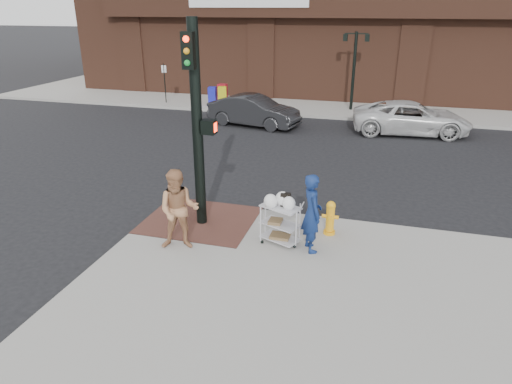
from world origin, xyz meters
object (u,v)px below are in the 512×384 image
(traffic_signal_pole, at_px, (197,121))
(minivan_white, at_px, (411,118))
(utility_cart, at_px, (280,220))
(woman_blue, at_px, (312,213))
(fire_hydrant, at_px, (330,217))
(pedestrian_tan, at_px, (179,210))
(lamp_post, at_px, (354,62))
(sedan_dark, at_px, (254,111))

(traffic_signal_pole, bearing_deg, minivan_white, 64.47)
(minivan_white, bearing_deg, utility_cart, 159.67)
(woman_blue, bearing_deg, fire_hydrant, -46.90)
(fire_hydrant, bearing_deg, woman_blue, -109.73)
(woman_blue, xyz_separation_m, minivan_white, (2.53, 12.03, -0.36))
(pedestrian_tan, bearing_deg, woman_blue, -2.67)
(traffic_signal_pole, height_order, woman_blue, traffic_signal_pole)
(pedestrian_tan, height_order, utility_cart, pedestrian_tan)
(lamp_post, height_order, pedestrian_tan, lamp_post)
(woman_blue, distance_m, utility_cart, 0.84)
(woman_blue, relative_size, utility_cart, 1.47)
(minivan_white, bearing_deg, traffic_signal_pole, 149.57)
(minivan_white, bearing_deg, sedan_dark, 89.33)
(lamp_post, bearing_deg, woman_blue, -88.39)
(minivan_white, bearing_deg, lamp_post, 32.96)
(traffic_signal_pole, distance_m, utility_cart, 3.07)
(sedan_dark, height_order, minivan_white, sedan_dark)
(pedestrian_tan, bearing_deg, lamp_post, 65.03)
(lamp_post, distance_m, minivan_white, 5.20)
(pedestrian_tan, bearing_deg, minivan_white, 50.40)
(utility_cart, bearing_deg, pedestrian_tan, -158.10)
(minivan_white, bearing_deg, pedestrian_tan, 152.01)
(pedestrian_tan, xyz_separation_m, fire_hydrant, (3.23, 1.62, -0.51))
(woman_blue, xyz_separation_m, fire_hydrant, (0.32, 0.90, -0.48))
(lamp_post, relative_size, minivan_white, 0.78)
(utility_cart, xyz_separation_m, fire_hydrant, (1.07, 0.75, -0.12))
(sedan_dark, xyz_separation_m, utility_cart, (3.92, -11.34, -0.01))
(sedan_dark, distance_m, minivan_white, 7.22)
(lamp_post, xyz_separation_m, fire_hydrant, (0.77, -14.94, -2.03))
(lamp_post, height_order, utility_cart, lamp_post)
(minivan_white, height_order, fire_hydrant, minivan_white)
(woman_blue, height_order, utility_cart, woman_blue)
(traffic_signal_pole, distance_m, fire_hydrant, 3.95)
(woman_blue, bearing_deg, minivan_white, -39.04)
(traffic_signal_pole, bearing_deg, lamp_post, 80.76)
(woman_blue, bearing_deg, utility_cart, 51.44)
(traffic_signal_pole, relative_size, sedan_dark, 1.14)
(lamp_post, relative_size, woman_blue, 2.18)
(sedan_dark, distance_m, fire_hydrant, 11.71)
(traffic_signal_pole, distance_m, pedestrian_tan, 2.19)
(woman_blue, relative_size, fire_hydrant, 2.12)
(woman_blue, relative_size, pedestrian_tan, 0.97)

